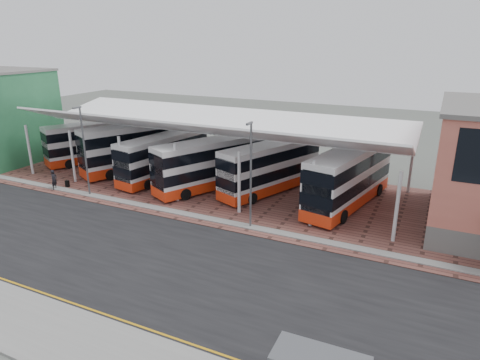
{
  "coord_description": "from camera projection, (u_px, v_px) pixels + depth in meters",
  "views": [
    {
      "loc": [
        14.02,
        -20.6,
        13.68
      ],
      "look_at": [
        -0.19,
        9.07,
        2.63
      ],
      "focal_mm": 32.0,
      "sensor_mm": 36.0,
      "label": 1
    }
  ],
  "objects": [
    {
      "name": "yellow_line_near",
      "position": [
        107.0,
        320.0,
        21.72
      ],
      "size": [
        120.0,
        0.12,
        0.01
      ],
      "primitive_type": "cube",
      "color": "#C68A10",
      "rests_on": "road"
    },
    {
      "name": "yellow_line_far",
      "position": [
        111.0,
        316.0,
        21.97
      ],
      "size": [
        120.0,
        0.12,
        0.01
      ],
      "primitive_type": "cube",
      "color": "#C68A10",
      "rests_on": "road"
    },
    {
      "name": "lamp_west",
      "position": [
        84.0,
        149.0,
        37.42
      ],
      "size": [
        0.16,
        0.9,
        8.07
      ],
      "color": "#515357",
      "rests_on": "ground"
    },
    {
      "name": "bus_2",
      "position": [
        163.0,
        157.0,
        42.7
      ],
      "size": [
        4.24,
        10.92,
        4.39
      ],
      "rotation": [
        0.0,
        0.0,
        -0.17
      ],
      "color": "silver",
      "rests_on": "forecourt"
    },
    {
      "name": "forecourt",
      "position": [
        281.0,
        198.0,
        37.99
      ],
      "size": [
        72.0,
        16.0,
        0.06
      ],
      "primitive_type": "cube",
      "color": "brown",
      "rests_on": "ground"
    },
    {
      "name": "shop_green",
      "position": [
        7.0,
        117.0,
        47.75
      ],
      "size": [
        6.4,
        10.2,
        10.22
      ],
      "color": "#2A6C42",
      "rests_on": "ground"
    },
    {
      "name": "bus_1",
      "position": [
        139.0,
        148.0,
        45.22
      ],
      "size": [
        7.82,
        12.12,
        5.0
      ],
      "rotation": [
        0.0,
        0.0,
        -0.45
      ],
      "color": "silver",
      "rests_on": "forecourt"
    },
    {
      "name": "north_kerb",
      "position": [
        226.0,
        222.0,
        32.99
      ],
      "size": [
        120.0,
        0.8,
        0.14
      ],
      "primitive_type": "cube",
      "color": "slate",
      "rests_on": "ground"
    },
    {
      "name": "bus_4",
      "position": [
        270.0,
        168.0,
        39.03
      ],
      "size": [
        6.41,
        11.09,
        4.51
      ],
      "rotation": [
        0.0,
        0.0,
        -0.38
      ],
      "color": "silver",
      "rests_on": "forecourt"
    },
    {
      "name": "canopy",
      "position": [
        207.0,
        125.0,
        40.23
      ],
      "size": [
        37.0,
        11.63,
        7.07
      ],
      "color": "silver",
      "rests_on": "ground"
    },
    {
      "name": "bus_0",
      "position": [
        95.0,
        142.0,
        48.72
      ],
      "size": [
        7.07,
        10.77,
        4.45
      ],
      "rotation": [
        0.0,
        0.0,
        -0.47
      ],
      "color": "silver",
      "rests_on": "forecourt"
    },
    {
      "name": "bus_5",
      "position": [
        349.0,
        178.0,
        35.71
      ],
      "size": [
        5.08,
        12.16,
        4.88
      ],
      "rotation": [
        0.0,
        0.0,
        -0.21
      ],
      "color": "silver",
      "rests_on": "forecourt"
    },
    {
      "name": "lamp_east",
      "position": [
        251.0,
        173.0,
        30.86
      ],
      "size": [
        0.16,
        0.9,
        8.07
      ],
      "color": "#515357",
      "rests_on": "ground"
    },
    {
      "name": "ground",
      "position": [
        182.0,
        259.0,
        27.71
      ],
      "size": [
        140.0,
        140.0,
        0.0
      ],
      "primitive_type": "plane",
      "color": "#494D47"
    },
    {
      "name": "sidewalk",
      "position": [
        77.0,
        343.0,
        19.99
      ],
      "size": [
        120.0,
        4.0,
        0.14
      ],
      "primitive_type": "cube",
      "color": "slate",
      "rests_on": "ground"
    },
    {
      "name": "road",
      "position": [
        174.0,
        266.0,
        26.85
      ],
      "size": [
        120.0,
        14.0,
        0.02
      ],
      "primitive_type": "cube",
      "color": "black",
      "rests_on": "ground"
    },
    {
      "name": "pedestrian",
      "position": [
        54.0,
        180.0,
        39.9
      ],
      "size": [
        0.58,
        0.76,
        1.88
      ],
      "primitive_type": "imported",
      "rotation": [
        0.0,
        0.0,
        1.78
      ],
      "color": "black",
      "rests_on": "forecourt"
    },
    {
      "name": "bus_3",
      "position": [
        210.0,
        164.0,
        39.86
      ],
      "size": [
        7.29,
        11.21,
        4.63
      ],
      "rotation": [
        0.0,
        0.0,
        -0.46
      ],
      "color": "silver",
      "rests_on": "forecourt"
    },
    {
      "name": "suitcase",
      "position": [
        67.0,
        184.0,
        40.77
      ],
      "size": [
        0.36,
        0.26,
        0.61
      ],
      "primitive_type": "cube",
      "color": "black",
      "rests_on": "forecourt"
    }
  ]
}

